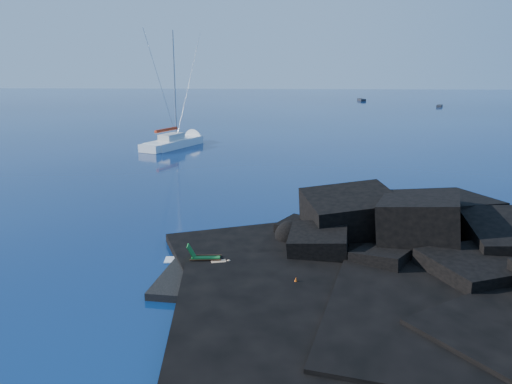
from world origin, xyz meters
The scene contains 11 objects.
ground centered at (0.00, 0.00, 0.00)m, with size 400.00×400.00×0.00m, color #031034.
headland centered at (13.00, 3.00, 0.00)m, with size 24.00×24.00×3.60m, color black, non-canonical shape.
beach centered at (4.50, 0.50, 0.00)m, with size 8.50×6.00×0.70m, color black.
surf_foam centered at (5.00, 5.00, 0.00)m, with size 10.00×8.00×0.06m, color white, non-canonical shape.
sailboat centered at (-7.92, 40.48, 0.00)m, with size 2.89×13.76×14.43m, color white, non-canonical shape.
deck_chair centered at (2.17, 1.50, 0.92)m, with size 1.65×0.72×1.13m, color #166325, non-canonical shape.
towel centered at (2.86, 1.21, 0.38)m, with size 2.09×0.99×0.06m, color white.
sunbather centered at (2.86, 1.21, 0.54)m, with size 1.99×0.50×0.27m, color tan, non-canonical shape.
marker_cone centered at (6.69, -0.98, 0.59)m, with size 0.32×0.32×0.48m, color #D94A0B.
distant_boat_a centered at (28.59, 127.42, 0.00)m, with size 1.46×4.69×0.62m, color black.
distant_boat_b centered at (44.86, 106.54, 0.00)m, with size 1.23×3.94×0.53m, color #25262A.
Camera 1 is at (6.06, -22.05, 10.20)m, focal length 35.00 mm.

